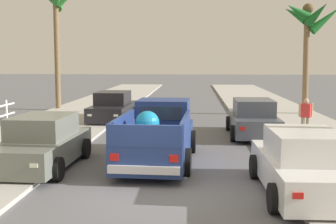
# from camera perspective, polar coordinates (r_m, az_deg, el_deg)

# --- Properties ---
(ground_plane) EXTENTS (160.00, 160.00, 0.00)m
(ground_plane) POSITION_cam_1_polar(r_m,az_deg,el_deg) (10.24, -1.57, -10.93)
(ground_plane) COLOR slate
(sidewalk_left) EXTENTS (4.94, 60.00, 0.12)m
(sidewalk_left) POSITION_cam_1_polar(r_m,az_deg,el_deg) (22.84, -12.79, -0.91)
(sidewalk_left) COLOR #B2AFA8
(sidewalk_left) RESTS_ON ground
(sidewalk_right) EXTENTS (4.94, 60.00, 0.12)m
(sidewalk_right) POSITION_cam_1_polar(r_m,az_deg,el_deg) (22.41, 15.44, -1.14)
(sidewalk_right) COLOR #B2AFA8
(sidewalk_right) RESTS_ON ground
(curb_left) EXTENTS (0.16, 60.00, 0.10)m
(curb_left) POSITION_cam_1_polar(r_m,az_deg,el_deg) (22.56, -10.18, -0.97)
(curb_left) COLOR silver
(curb_left) RESTS_ON ground
(curb_right) EXTENTS (0.16, 60.00, 0.10)m
(curb_right) POSITION_cam_1_polar(r_m,az_deg,el_deg) (22.22, 12.74, -1.16)
(curb_right) COLOR silver
(curb_right) RESTS_ON ground
(pickup_truck) EXTENTS (2.39, 5.29, 1.80)m
(pickup_truck) POSITION_cam_1_polar(r_m,az_deg,el_deg) (13.29, -1.33, -3.23)
(pickup_truck) COLOR navy
(pickup_truck) RESTS_ON ground
(car_left_near) EXTENTS (2.12, 4.30, 1.54)m
(car_left_near) POSITION_cam_1_polar(r_m,az_deg,el_deg) (13.00, -16.47, -4.09)
(car_left_near) COLOR slate
(car_left_near) RESTS_ON ground
(car_right_near) EXTENTS (2.06, 4.28, 1.54)m
(car_right_near) POSITION_cam_1_polar(r_m,az_deg,el_deg) (17.92, 11.33, -0.93)
(car_right_near) COLOR #474C56
(car_right_near) RESTS_ON ground
(car_left_mid) EXTENTS (2.07, 4.28, 1.54)m
(car_left_mid) POSITION_cam_1_polar(r_m,az_deg,el_deg) (10.49, 17.62, -6.78)
(car_left_mid) COLOR silver
(car_left_mid) RESTS_ON ground
(car_right_mid) EXTENTS (2.12, 4.30, 1.54)m
(car_right_mid) POSITION_cam_1_polar(r_m,az_deg,el_deg) (21.81, -7.42, 0.56)
(car_right_mid) COLOR black
(car_right_mid) RESTS_ON ground
(palm_tree_right_fore) EXTENTS (3.50, 3.68, 6.32)m
(palm_tree_right_fore) POSITION_cam_1_polar(r_m,az_deg,el_deg) (25.44, 18.38, 11.27)
(palm_tree_right_fore) COLOR brown
(palm_tree_right_fore) RESTS_ON ground
(palm_tree_left_mid) EXTENTS (3.83, 3.81, 7.86)m
(palm_tree_left_mid) POSITION_cam_1_polar(r_m,az_deg,el_deg) (27.75, -14.77, 13.69)
(palm_tree_left_mid) COLOR brown
(palm_tree_left_mid) RESTS_ON ground
(pedestrian) EXTENTS (0.57, 0.37, 1.59)m
(pedestrian) POSITION_cam_1_polar(r_m,az_deg,el_deg) (18.18, 17.97, -0.38)
(pedestrian) COLOR gray
(pedestrian) RESTS_ON ground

